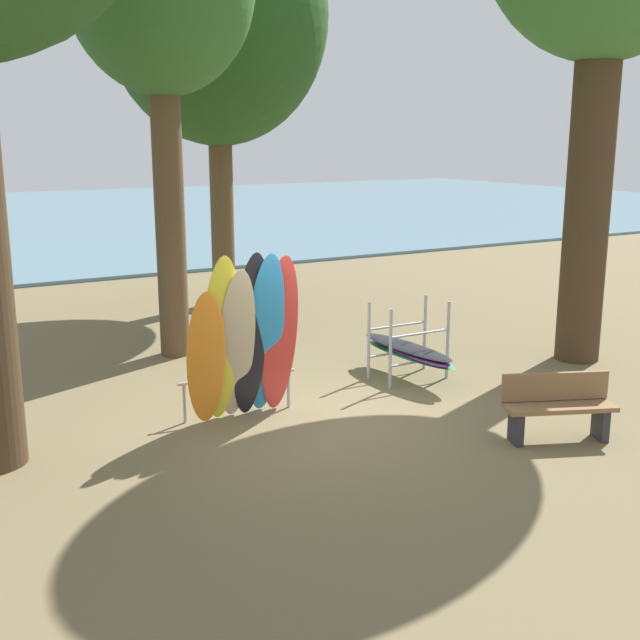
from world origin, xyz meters
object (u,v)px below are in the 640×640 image
object	(u,v)px
park_bench	(558,405)
tree_mid_behind	(217,16)
leaning_board_pile	(245,342)
board_storage_rack	(409,350)

from	to	relation	value
park_bench	tree_mid_behind	bearing A→B (deg)	92.09
leaning_board_pile	board_storage_rack	world-z (taller)	leaning_board_pile
tree_mid_behind	park_bench	distance (m)	11.49
leaning_board_pile	park_bench	world-z (taller)	leaning_board_pile
board_storage_rack	park_bench	world-z (taller)	board_storage_rack
leaning_board_pile	park_bench	bearing A→B (deg)	-39.84
leaning_board_pile	board_storage_rack	size ratio (longest dim) A/B	1.09
tree_mid_behind	board_storage_rack	bearing A→B (deg)	-87.73
tree_mid_behind	board_storage_rack	xyz separation A→B (m)	(0.27, -6.82, -5.80)
tree_mid_behind	park_bench	world-z (taller)	tree_mid_behind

